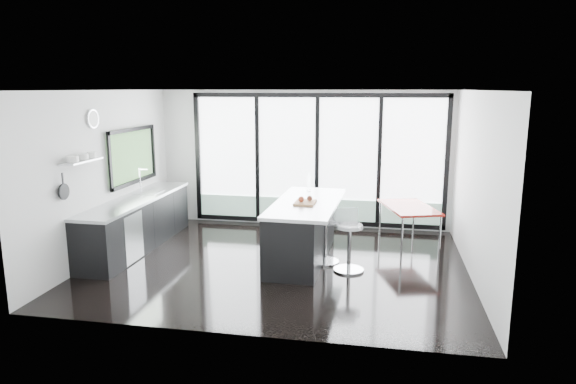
% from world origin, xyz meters
% --- Properties ---
extents(floor, '(6.00, 5.00, 0.00)m').
position_xyz_m(floor, '(0.00, 0.00, 0.00)').
color(floor, black).
rests_on(floor, ground).
extents(ceiling, '(6.00, 5.00, 0.00)m').
position_xyz_m(ceiling, '(0.00, 0.00, 2.80)').
color(ceiling, white).
rests_on(ceiling, wall_back).
extents(wall_back, '(6.00, 0.09, 2.80)m').
position_xyz_m(wall_back, '(0.27, 2.47, 1.27)').
color(wall_back, silver).
rests_on(wall_back, ground).
extents(wall_front, '(6.00, 0.00, 2.80)m').
position_xyz_m(wall_front, '(0.00, -2.50, 1.40)').
color(wall_front, silver).
rests_on(wall_front, ground).
extents(wall_left, '(0.26, 5.00, 2.80)m').
position_xyz_m(wall_left, '(-2.97, 0.27, 1.56)').
color(wall_left, silver).
rests_on(wall_left, ground).
extents(wall_right, '(0.00, 5.00, 2.80)m').
position_xyz_m(wall_right, '(3.00, 0.00, 1.40)').
color(wall_right, silver).
rests_on(wall_right, ground).
extents(counter_cabinets, '(0.69, 3.24, 1.36)m').
position_xyz_m(counter_cabinets, '(-2.67, 0.40, 0.46)').
color(counter_cabinets, black).
rests_on(counter_cabinets, floor).
extents(island, '(1.09, 2.46, 1.29)m').
position_xyz_m(island, '(0.33, 0.35, 0.51)').
color(island, black).
rests_on(island, floor).
extents(bar_stool_near, '(0.62, 0.62, 0.76)m').
position_xyz_m(bar_stool_near, '(1.15, -0.11, 0.38)').
color(bar_stool_near, silver).
rests_on(bar_stool_near, floor).
extents(bar_stool_far, '(0.49, 0.49, 0.74)m').
position_xyz_m(bar_stool_far, '(0.74, 0.21, 0.37)').
color(bar_stool_far, silver).
rests_on(bar_stool_far, floor).
extents(red_table, '(1.15, 1.53, 0.73)m').
position_xyz_m(red_table, '(2.12, 1.47, 0.36)').
color(red_table, maroon).
rests_on(red_table, floor).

